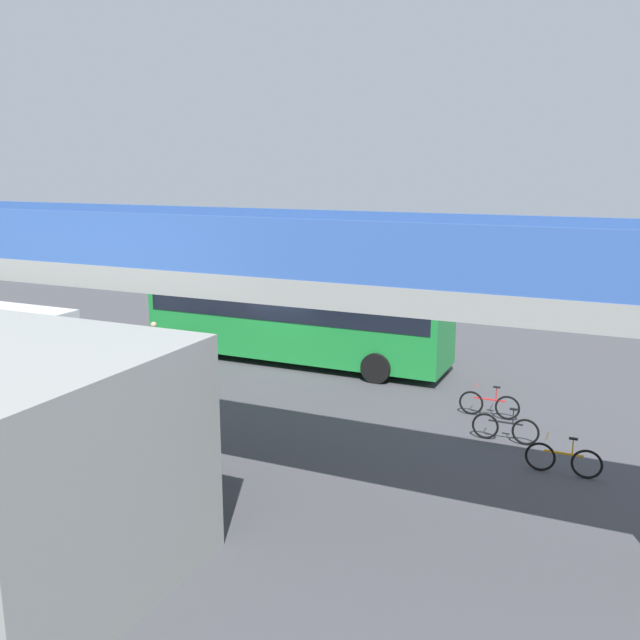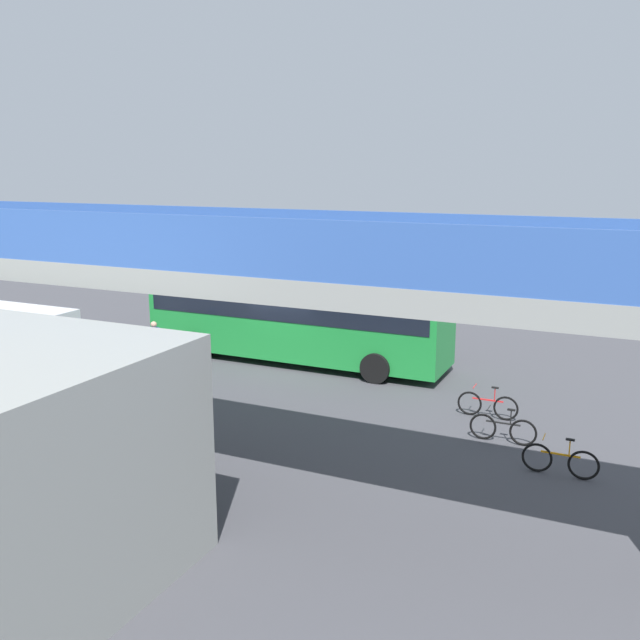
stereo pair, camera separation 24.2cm
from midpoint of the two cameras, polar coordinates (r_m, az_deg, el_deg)
name	(u,v)px [view 2 (the right image)]	position (r m, az deg, el deg)	size (l,w,h in m)	color
ground	(290,365)	(25.60, -2.25, -3.73)	(80.00, 80.00, 0.00)	#424247
city_bus	(295,312)	(25.68, -1.79, 0.65)	(11.54, 2.85, 3.15)	#1E8C38
parked_van	(14,331)	(28.07, -23.75, -0.86)	(4.80, 2.17, 2.05)	silver
bicycle_black	(503,429)	(19.15, 15.22, -8.68)	(1.77, 0.44, 0.96)	black
bicycle_orange	(560,461)	(17.61, 19.59, -10.90)	(1.77, 0.44, 0.96)	black
bicycle_red	(488,405)	(20.85, 14.00, -6.85)	(1.77, 0.44, 0.96)	black
pedestrian	(155,346)	(25.42, -13.21, -2.11)	(0.38, 0.38, 1.79)	#2D2D38
traffic_sign	(387,301)	(27.90, 5.80, 1.56)	(0.08, 0.60, 2.80)	slate
lane_dash_leftmost	(418,358)	(26.80, 8.31, -3.11)	(2.00, 0.20, 0.01)	silver
lane_dash_left	(323,347)	(28.15, 0.50, -2.21)	(2.00, 0.20, 0.01)	silver
lane_dash_centre	(239,337)	(29.98, -6.47, -1.38)	(2.00, 0.20, 0.01)	silver
pedestrian_overpass	(98,280)	(16.86, -17.47, 3.18)	(27.75, 2.60, 6.26)	gray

